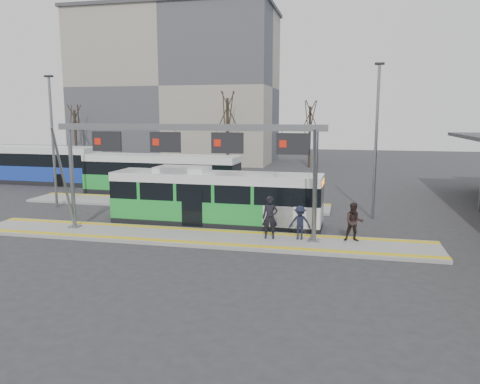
# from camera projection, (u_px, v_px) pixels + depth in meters

# --- Properties ---
(ground) EXTENTS (120.00, 120.00, 0.00)m
(ground) POSITION_uv_depth(u_px,v_px,m) (195.00, 239.00, 22.01)
(ground) COLOR #2D2D30
(ground) RESTS_ON ground
(platform_main) EXTENTS (22.00, 3.00, 0.15)m
(platform_main) POSITION_uv_depth(u_px,v_px,m) (195.00, 237.00, 21.99)
(platform_main) COLOR gray
(platform_main) RESTS_ON ground
(platform_second) EXTENTS (20.00, 3.00, 0.15)m
(platform_second) POSITION_uv_depth(u_px,v_px,m) (175.00, 203.00, 30.56)
(platform_second) COLOR gray
(platform_second) RESTS_ON ground
(tactile_main) EXTENTS (22.00, 2.65, 0.02)m
(tactile_main) POSITION_uv_depth(u_px,v_px,m) (195.00, 235.00, 21.98)
(tactile_main) COLOR yellow
(tactile_main) RESTS_ON platform_main
(tactile_second) EXTENTS (20.00, 0.35, 0.02)m
(tactile_second) POSITION_uv_depth(u_px,v_px,m) (181.00, 199.00, 31.65)
(tactile_second) COLOR yellow
(tactile_second) RESTS_ON platform_second
(gantry) EXTENTS (13.00, 1.68, 5.20)m
(gantry) POSITION_uv_depth(u_px,v_px,m) (188.00, 147.00, 21.62)
(gantry) COLOR slate
(gantry) RESTS_ON platform_main
(apartment_block) EXTENTS (24.50, 12.50, 18.40)m
(apartment_block) POSITION_uv_depth(u_px,v_px,m) (177.00, 87.00, 58.19)
(apartment_block) COLOR gray
(apartment_block) RESTS_ON ground
(hero_bus) EXTENTS (11.14, 2.59, 3.05)m
(hero_bus) POSITION_uv_depth(u_px,v_px,m) (215.00, 199.00, 24.65)
(hero_bus) COLOR black
(hero_bus) RESTS_ON ground
(bg_bus_green) EXTENTS (11.61, 2.88, 2.88)m
(bg_bus_green) POSITION_uv_depth(u_px,v_px,m) (161.00, 175.00, 34.18)
(bg_bus_green) COLOR black
(bg_bus_green) RESTS_ON ground
(bg_bus_blue) EXTENTS (12.10, 2.98, 3.14)m
(bg_bus_blue) POSITION_uv_depth(u_px,v_px,m) (31.00, 165.00, 39.80)
(bg_bus_blue) COLOR black
(bg_bus_blue) RESTS_ON ground
(passenger_a) EXTENTS (0.75, 0.53, 1.95)m
(passenger_a) POSITION_uv_depth(u_px,v_px,m) (270.00, 218.00, 21.36)
(passenger_a) COLOR black
(passenger_a) RESTS_ON platform_main
(passenger_b) EXTENTS (0.91, 0.74, 1.75)m
(passenger_b) POSITION_uv_depth(u_px,v_px,m) (354.00, 222.00, 20.91)
(passenger_b) COLOR black
(passenger_b) RESTS_ON platform_main
(passenger_c) EXTENTS (1.02, 0.62, 1.55)m
(passenger_c) POSITION_uv_depth(u_px,v_px,m) (300.00, 223.00, 21.24)
(passenger_c) COLOR black
(passenger_c) RESTS_ON platform_main
(tree_left) EXTENTS (1.40, 1.40, 8.46)m
(tree_left) POSITION_uv_depth(u_px,v_px,m) (227.00, 108.00, 48.31)
(tree_left) COLOR #382B21
(tree_left) RESTS_ON ground
(tree_mid) EXTENTS (1.40, 1.40, 7.56)m
(tree_mid) POSITION_uv_depth(u_px,v_px,m) (310.00, 115.00, 50.89)
(tree_mid) COLOR #382B21
(tree_mid) RESTS_ON ground
(tree_far) EXTENTS (1.40, 1.40, 7.13)m
(tree_far) POSITION_uv_depth(u_px,v_px,m) (75.00, 118.00, 52.57)
(tree_far) COLOR #382B21
(tree_far) RESTS_ON ground
(lamp_west) EXTENTS (0.50, 0.25, 8.13)m
(lamp_west) POSITION_uv_depth(u_px,v_px,m) (53.00, 139.00, 28.86)
(lamp_west) COLOR slate
(lamp_west) RESTS_ON ground
(lamp_east) EXTENTS (0.50, 0.25, 8.52)m
(lamp_east) POSITION_uv_depth(u_px,v_px,m) (376.00, 138.00, 25.57)
(lamp_east) COLOR slate
(lamp_east) RESTS_ON ground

